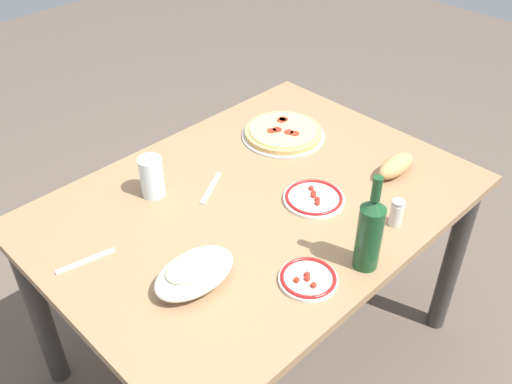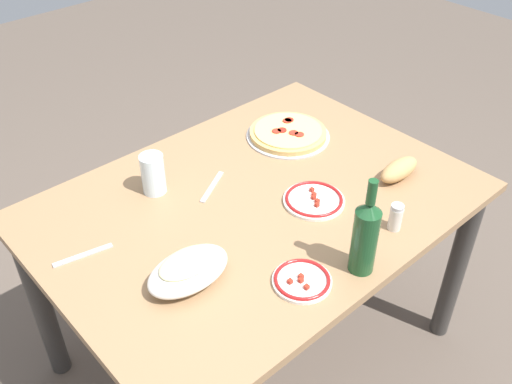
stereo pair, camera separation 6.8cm
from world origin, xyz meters
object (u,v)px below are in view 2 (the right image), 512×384
at_px(pepperoni_pizza, 288,133).
at_px(bread_loaf, 399,170).
at_px(wine_bottle, 365,235).
at_px(side_plate_near, 314,200).
at_px(spice_shaker, 396,217).
at_px(water_glass, 153,174).
at_px(dining_table, 256,226).
at_px(baked_pasta_dish, 188,269).
at_px(side_plate_far, 302,280).

distance_m(pepperoni_pizza, bread_loaf, 0.44).
bearing_deg(pepperoni_pizza, wine_bottle, 62.03).
relative_size(side_plate_near, bread_loaf, 1.14).
height_order(wine_bottle, spice_shaker, wine_bottle).
bearing_deg(water_glass, pepperoni_pizza, 174.52).
xyz_separation_m(dining_table, wine_bottle, (-0.01, 0.42, 0.23)).
height_order(baked_pasta_dish, wine_bottle, wine_bottle).
bearing_deg(side_plate_near, baked_pasta_dish, 0.93).
bearing_deg(dining_table, water_glass, -49.94).
distance_m(dining_table, pepperoni_pizza, 0.41).
bearing_deg(dining_table, bread_loaf, 152.09).
distance_m(dining_table, bread_loaf, 0.51).
distance_m(side_plate_near, spice_shaker, 0.26).
xyz_separation_m(wine_bottle, side_plate_near, (-0.12, -0.29, -0.11)).
height_order(wine_bottle, side_plate_near, wine_bottle).
relative_size(side_plate_near, spice_shaker, 2.24).
distance_m(dining_table, water_glass, 0.37).
bearing_deg(baked_pasta_dish, side_plate_far, 136.20).
distance_m(dining_table, side_plate_far, 0.40).
height_order(baked_pasta_dish, bread_loaf, baked_pasta_dish).
xyz_separation_m(water_glass, bread_loaf, (-0.64, 0.48, -0.03)).
xyz_separation_m(pepperoni_pizza, baked_pasta_dish, (0.70, 0.34, 0.03)).
bearing_deg(side_plate_far, bread_loaf, -168.20).
distance_m(wine_bottle, water_glass, 0.71).
distance_m(side_plate_far, bread_loaf, 0.59).
relative_size(side_plate_near, side_plate_far, 1.21).
relative_size(dining_table, pepperoni_pizza, 4.40).
height_order(pepperoni_pizza, side_plate_far, pepperoni_pizza).
height_order(water_glass, side_plate_near, water_glass).
distance_m(bread_loaf, spice_shaker, 0.26).
height_order(side_plate_near, side_plate_far, same).
distance_m(baked_pasta_dish, spice_shaker, 0.63).
relative_size(wine_bottle, bread_loaf, 1.75).
height_order(dining_table, bread_loaf, bread_loaf).
bearing_deg(spice_shaker, water_glass, -55.93).
height_order(pepperoni_pizza, water_glass, water_glass).
height_order(bread_loaf, spice_shaker, spice_shaker).
distance_m(dining_table, baked_pasta_dish, 0.42).
height_order(water_glass, spice_shaker, water_glass).
bearing_deg(wine_bottle, dining_table, -88.62).
height_order(baked_pasta_dish, side_plate_near, baked_pasta_dish).
bearing_deg(pepperoni_pizza, bread_loaf, 102.23).
height_order(dining_table, side_plate_far, side_plate_far).
bearing_deg(side_plate_near, pepperoni_pizza, -122.46).
xyz_separation_m(dining_table, baked_pasta_dish, (0.37, 0.14, 0.15)).
height_order(baked_pasta_dish, side_plate_far, baked_pasta_dish).
xyz_separation_m(water_glass, side_plate_far, (-0.06, 0.60, -0.06)).
relative_size(bread_loaf, spice_shaker, 1.96).
bearing_deg(wine_bottle, side_plate_near, -112.28).
relative_size(pepperoni_pizza, spice_shaker, 3.52).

